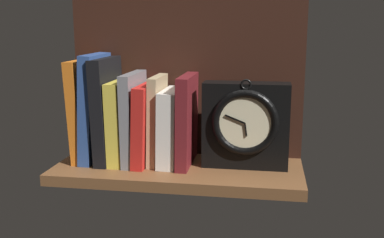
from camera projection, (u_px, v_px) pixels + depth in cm
name	position (u px, v px, depth cm)	size (l,w,h in cm)	color
ground_plane	(178.00, 171.00, 108.66)	(57.50, 23.53, 2.50)	brown
back_panel	(186.00, 78.00, 115.17)	(57.50, 1.20, 38.64)	black
book_orange_pandolfini	(83.00, 110.00, 111.96)	(2.55, 13.43, 24.21)	orange
book_blue_modern	(95.00, 108.00, 111.33)	(2.86, 14.35, 25.64)	#2D4C8E
book_black_skeptic	(108.00, 110.00, 110.90)	(3.01, 15.67, 24.77)	black
book_yellow_seinlanguage	(122.00, 121.00, 110.91)	(3.22, 15.09, 19.48)	gold
book_gray_chess	(134.00, 118.00, 110.22)	(2.46, 15.77, 21.36)	gray
book_red_requiem	(146.00, 123.00, 110.02)	(2.81, 16.44, 18.76)	red
book_tan_shortstories	(157.00, 120.00, 109.38)	(2.06, 12.61, 20.74)	tan
book_white_catcher	(171.00, 127.00, 109.16)	(4.18, 14.59, 17.58)	silver
book_maroon_dawkins	(187.00, 120.00, 108.20)	(2.71, 15.90, 21.06)	maroon
framed_clock	(246.00, 125.00, 105.56)	(19.65, 7.46, 20.85)	black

